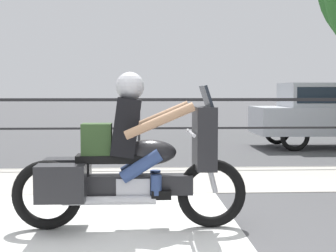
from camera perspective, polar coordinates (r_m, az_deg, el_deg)
The scene contains 6 objects.
ground_plane at distance 4.99m, azimuth -3.52°, elevation -12.63°, with size 120.00×120.00×0.00m, color #4C4C4F.
sidewalk_band at distance 8.31m, azimuth -3.28°, elevation -5.88°, with size 44.00×2.40×0.01m, color #B7B2A8.
crosswalk_band at distance 4.88m, azimuth -13.48°, elevation -13.08°, with size 3.78×6.00×0.01m, color silver.
fence_railing at distance 9.81m, azimuth -3.24°, elevation 1.50°, with size 36.00×0.05×1.28m.
motorcycle at distance 5.30m, azimuth -4.29°, elevation -3.94°, with size 2.41×0.76×1.61m.
parked_car at distance 13.45m, azimuth 17.70°, elevation 1.61°, with size 4.04×1.72×1.61m.
Camera 1 is at (0.06, -4.79, 1.43)m, focal length 55.00 mm.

